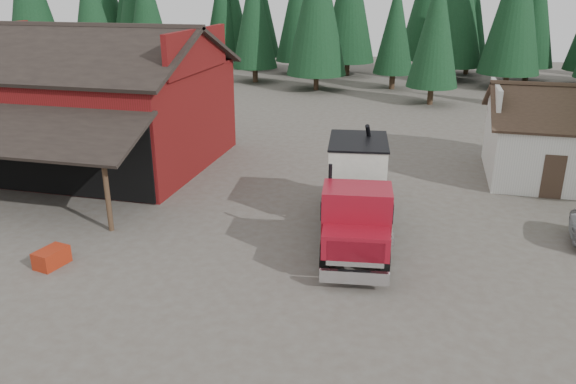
# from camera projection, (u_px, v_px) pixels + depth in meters

# --- Properties ---
(ground) EXTENTS (120.00, 120.00, 0.00)m
(ground) POSITION_uv_depth(u_px,v_px,m) (230.00, 273.00, 18.56)
(ground) COLOR #4E463D
(ground) RESTS_ON ground
(red_barn) EXTENTS (12.80, 13.63, 7.18)m
(red_barn) POSITION_uv_depth(u_px,v_px,m) (93.00, 112.00, 29.14)
(red_barn) COLOR maroon
(red_barn) RESTS_ON ground
(conifer_backdrop) EXTENTS (76.00, 16.00, 16.00)m
(conifer_backdrop) POSITION_uv_depth(u_px,v_px,m) (370.00, 78.00, 56.72)
(conifer_backdrop) COLOR black
(conifer_backdrop) RESTS_ON ground
(near_pine_a) EXTENTS (4.40, 4.40, 11.40)m
(near_pine_a) POSITION_uv_depth(u_px,v_px,m) (92.00, 17.00, 46.82)
(near_pine_a) COLOR #382619
(near_pine_a) RESTS_ON ground
(near_pine_b) EXTENTS (3.96, 3.96, 10.40)m
(near_pine_b) POSITION_uv_depth(u_px,v_px,m) (436.00, 27.00, 42.39)
(near_pine_b) COLOR #382619
(near_pine_b) RESTS_ON ground
(near_pine_d) EXTENTS (5.28, 5.28, 13.40)m
(near_pine_d) POSITION_uv_depth(u_px,v_px,m) (317.00, 3.00, 47.79)
(near_pine_d) COLOR #382619
(near_pine_d) RESTS_ON ground
(feed_truck) EXTENTS (3.33, 8.76, 3.85)m
(feed_truck) POSITION_uv_depth(u_px,v_px,m) (357.00, 190.00, 20.76)
(feed_truck) COLOR black
(feed_truck) RESTS_ON ground
(equip_box) EXTENTS (0.90, 1.21, 0.60)m
(equip_box) POSITION_uv_depth(u_px,v_px,m) (52.00, 258.00, 18.93)
(equip_box) COLOR maroon
(equip_box) RESTS_ON ground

